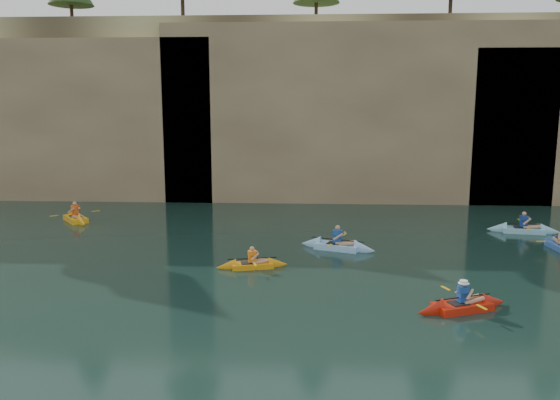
{
  "coord_description": "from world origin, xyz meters",
  "views": [
    {
      "loc": [
        -0.93,
        -12.3,
        6.14
      ],
      "look_at": [
        -1.87,
        5.57,
        3.0
      ],
      "focal_mm": 35.0,
      "sensor_mm": 36.0,
      "label": 1
    }
  ],
  "objects": [
    {
      "name": "cliff_slab_west",
      "position": [
        -20.0,
        22.6,
        5.28
      ],
      "size": [
        26.0,
        2.4,
        10.56
      ],
      "primitive_type": "cube",
      "color": "#9B855E",
      "rests_on": "ground"
    },
    {
      "name": "main_kayaker",
      "position": [
        3.75,
        3.64,
        0.16
      ],
      "size": [
        3.18,
        2.03,
        1.16
      ],
      "rotation": [
        0.0,
        0.0,
        0.38
      ],
      "color": "red",
      "rests_on": "ground"
    },
    {
      "name": "kayaker_ltblue_near",
      "position": [
        0.34,
        10.5,
        0.16
      ],
      "size": [
        3.39,
        2.43,
        1.32
      ],
      "rotation": [
        0.0,
        0.0,
        -0.36
      ],
      "color": "#98CEFF",
      "rests_on": "ground"
    },
    {
      "name": "kayaker_ltblue_mid",
      "position": [
        9.51,
        14.11,
        0.16
      ],
      "size": [
        3.45,
        2.5,
        1.28
      ],
      "rotation": [
        0.0,
        0.0,
        -0.16
      ],
      "color": "#8ACBE7",
      "rests_on": "ground"
    },
    {
      "name": "sea_cave_east",
      "position": [
        10.0,
        21.95,
        2.25
      ],
      "size": [
        5.0,
        1.0,
        4.5
      ],
      "primitive_type": "cube",
      "color": "black",
      "rests_on": "ground"
    },
    {
      "name": "kayaker_yellow",
      "position": [
        -13.3,
        15.52,
        0.16
      ],
      "size": [
        2.65,
        3.01,
        1.33
      ],
      "rotation": [
        0.0,
        0.0,
        -0.89
      ],
      "color": "#F6A914",
      "rests_on": "ground"
    },
    {
      "name": "sea_cave_west",
      "position": [
        -18.0,
        21.95,
        2.0
      ],
      "size": [
        4.5,
        1.0,
        4.0
      ],
      "primitive_type": "cube",
      "color": "black",
      "rests_on": "ground"
    },
    {
      "name": "sea_cave_center",
      "position": [
        -4.0,
        21.95,
        1.6
      ],
      "size": [
        3.5,
        1.0,
        3.2
      ],
      "primitive_type": "cube",
      "color": "black",
      "rests_on": "ground"
    },
    {
      "name": "kayaker_orange",
      "position": [
        -3.04,
        7.64,
        0.13
      ],
      "size": [
        2.82,
        2.06,
        1.04
      ],
      "rotation": [
        0.0,
        0.0,
        0.23
      ],
      "color": "orange",
      "rests_on": "ground"
    },
    {
      "name": "ground",
      "position": [
        0.0,
        0.0,
        0.0
      ],
      "size": [
        160.0,
        160.0,
        0.0
      ],
      "primitive_type": "plane",
      "color": "black",
      "rests_on": "ground"
    },
    {
      "name": "cliff",
      "position": [
        0.0,
        30.0,
        6.0
      ],
      "size": [
        70.0,
        16.0,
        12.0
      ],
      "primitive_type": "cube",
      "color": "tan",
      "rests_on": "ground"
    },
    {
      "name": "cliff_slab_center",
      "position": [
        2.0,
        22.6,
        5.7
      ],
      "size": [
        24.0,
        2.4,
        11.4
      ],
      "primitive_type": "cube",
      "color": "#9B855E",
      "rests_on": "ground"
    }
  ]
}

